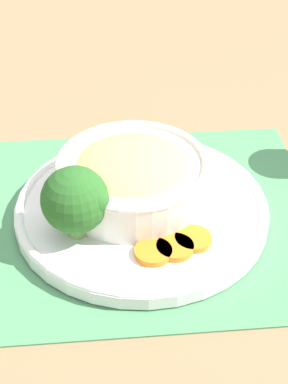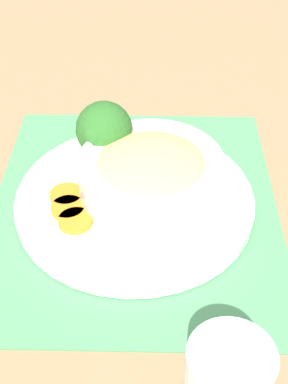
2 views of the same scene
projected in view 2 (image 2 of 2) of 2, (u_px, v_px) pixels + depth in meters
The scene contains 8 objects.
ground_plane at pixel (135, 207), 0.70m from camera, with size 4.00×4.00×0.00m, color #8C704C.
placemat at pixel (135, 206), 0.69m from camera, with size 0.44×0.39×0.00m.
plate at pixel (135, 198), 0.69m from camera, with size 0.31×0.31×0.02m.
bowl at pixel (151, 172), 0.67m from camera, with size 0.19×0.19×0.06m.
broccoli_floret at pixel (104, 130), 0.71m from camera, with size 0.08×0.08×0.09m.
carrot_slice_near at pixel (66, 195), 0.68m from camera, with size 0.04×0.04×0.01m.
carrot_slice_middle at pixel (68, 208), 0.66m from camera, with size 0.04×0.04×0.01m.
carrot_slice_far at pixel (75, 221), 0.64m from camera, with size 0.04×0.04×0.01m.
Camera 2 is at (-0.51, -0.04, 0.47)m, focal length 50.00 mm.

